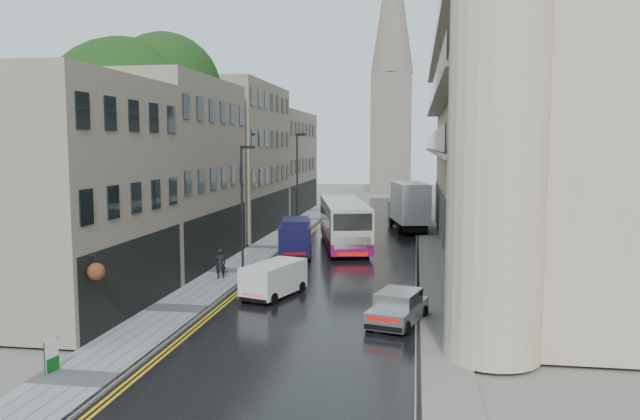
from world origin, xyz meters
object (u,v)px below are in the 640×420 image
(cream_bus, at_px, (330,230))
(silver_hatchback, at_px, (370,313))
(tree_far, at_px, (205,157))
(white_lorry, at_px, (399,209))
(lamp_post_near, at_px, (242,213))
(tree_near, at_px, (125,150))
(pedestrian, at_px, (220,263))
(estate_sign, at_px, (51,356))
(lamp_post_far, at_px, (297,182))
(white_van, at_px, (246,283))
(navy_van, at_px, (280,240))

(cream_bus, height_order, silver_hatchback, cream_bus)
(tree_far, height_order, cream_bus, tree_far)
(white_lorry, bearing_deg, lamp_post_near, -123.95)
(white_lorry, height_order, lamp_post_near, lamp_post_near)
(tree_near, relative_size, silver_hatchback, 3.79)
(pedestrian, relative_size, lamp_post_near, 0.23)
(tree_far, bearing_deg, estate_sign, -79.90)
(cream_bus, distance_m, pedestrian, 9.88)
(pedestrian, xyz_separation_m, lamp_post_far, (0.37, 19.85, 3.21))
(white_lorry, relative_size, lamp_post_near, 1.11)
(white_van, bearing_deg, tree_far, 132.15)
(lamp_post_near, relative_size, lamp_post_far, 0.88)
(tree_far, relative_size, lamp_post_far, 1.55)
(pedestrian, bearing_deg, estate_sign, 63.04)
(lamp_post_far, bearing_deg, navy_van, -63.81)
(tree_near, xyz_separation_m, lamp_post_far, (6.99, 16.93, -2.82))
(silver_hatchback, bearing_deg, cream_bus, 119.10)
(silver_hatchback, bearing_deg, navy_van, 131.37)
(lamp_post_near, bearing_deg, lamp_post_far, 102.87)
(tree_near, xyz_separation_m, cream_bus, (11.32, 5.73, -5.31))
(cream_bus, height_order, lamp_post_near, lamp_post_near)
(tree_far, height_order, lamp_post_near, tree_far)
(cream_bus, bearing_deg, tree_far, 134.72)
(white_van, distance_m, pedestrian, 4.88)
(cream_bus, bearing_deg, estate_sign, -115.89)
(tree_near, bearing_deg, lamp_post_far, 67.55)
(white_van, distance_m, lamp_post_near, 5.35)
(tree_near, xyz_separation_m, white_lorry, (15.57, 16.17, -4.87))
(tree_near, distance_m, white_lorry, 22.97)
(tree_far, distance_m, navy_van, 13.71)
(silver_hatchback, bearing_deg, tree_near, 160.64)
(tree_near, bearing_deg, silver_hatchback, -35.26)
(white_van, xyz_separation_m, pedestrian, (-2.56, 4.16, 0.06))
(white_lorry, height_order, white_van, white_lorry)
(navy_van, distance_m, lamp_post_far, 14.08)
(cream_bus, relative_size, navy_van, 2.39)
(white_lorry, relative_size, navy_van, 1.57)
(tree_far, bearing_deg, navy_van, -49.88)
(pedestrian, bearing_deg, tree_far, -91.36)
(navy_van, distance_m, pedestrian, 6.45)
(navy_van, bearing_deg, white_van, -95.90)
(tree_near, bearing_deg, pedestrian, -23.84)
(tree_near, relative_size, lamp_post_near, 1.98)
(navy_van, bearing_deg, tree_far, 120.65)
(tree_near, xyz_separation_m, estate_sign, (5.65, -17.02, -6.34))
(tree_far, bearing_deg, lamp_post_far, 30.39)
(estate_sign, bearing_deg, silver_hatchback, 42.53)
(white_van, relative_size, pedestrian, 2.33)
(lamp_post_far, height_order, estate_sign, lamp_post_far)
(navy_van, bearing_deg, lamp_post_far, 86.97)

